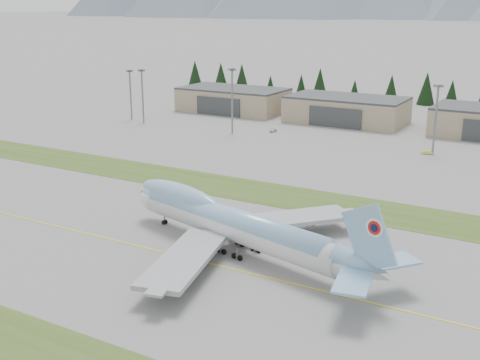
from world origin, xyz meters
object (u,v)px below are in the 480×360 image
Objects in this scene: service_vehicle_a at (273,132)px; hangar_left at (233,100)px; boeing_747_freighter at (233,223)px; hangar_center at (346,109)px; service_vehicle_b at (427,154)px.

hangar_left is at bearing 143.73° from service_vehicle_a.
boeing_747_freighter is 164.75m from hangar_left.
boeing_747_freighter is 1.38× the size of hangar_left.
hangar_left is 1.00× the size of hangar_center.
hangar_center is 12.71× the size of service_vehicle_a.
service_vehicle_b is at bearing -43.26° from hangar_center.
hangar_left is 12.71× the size of service_vehicle_a.
hangar_center is (55.00, 0.00, 0.00)m from hangar_left.
boeing_747_freighter reaches higher than hangar_center.
service_vehicle_a is at bearing -41.55° from hangar_left.
boeing_747_freighter is 18.21× the size of service_vehicle_b.
service_vehicle_b is (60.33, -7.08, 0.00)m from service_vehicle_a.
service_vehicle_a is 60.75m from service_vehicle_b.
hangar_left reaches higher than service_vehicle_a.
hangar_left is 50.53m from service_vehicle_a.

